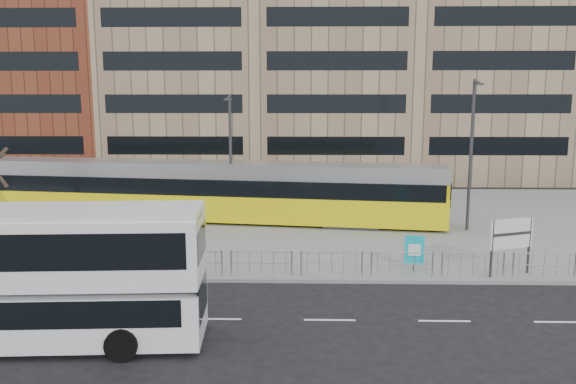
{
  "coord_description": "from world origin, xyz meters",
  "views": [
    {
      "loc": [
        0.96,
        -22.65,
        7.67
      ],
      "look_at": [
        0.31,
        6.0,
        2.87
      ],
      "focal_mm": 35.0,
      "sensor_mm": 36.0,
      "label": 1
    }
  ],
  "objects_px": {
    "tram": "(193,191)",
    "traffic_light_west": "(162,230)",
    "double_decker_bus": "(25,272)",
    "lamp_post_west": "(230,154)",
    "ad_panel": "(414,250)",
    "pedestrian": "(171,219)",
    "lamp_post_east": "(471,150)",
    "station_sign": "(511,236)"
  },
  "relations": [
    {
      "from": "ad_panel",
      "to": "lamp_post_west",
      "type": "xyz_separation_m",
      "value": [
        -9.21,
        9.4,
        3.32
      ]
    },
    {
      "from": "double_decker_bus",
      "to": "lamp_post_west",
      "type": "distance_m",
      "value": 17.52
    },
    {
      "from": "double_decker_bus",
      "to": "lamp_post_west",
      "type": "relative_size",
      "value": 1.42
    },
    {
      "from": "station_sign",
      "to": "pedestrian",
      "type": "distance_m",
      "value": 18.0
    },
    {
      "from": "station_sign",
      "to": "lamp_post_east",
      "type": "bearing_deg",
      "value": 65.64
    },
    {
      "from": "pedestrian",
      "to": "traffic_light_west",
      "type": "relative_size",
      "value": 0.51
    },
    {
      "from": "station_sign",
      "to": "ad_panel",
      "type": "xyz_separation_m",
      "value": [
        -3.99,
        0.5,
        -0.78
      ]
    },
    {
      "from": "double_decker_bus",
      "to": "traffic_light_west",
      "type": "distance_m",
      "value": 7.16
    },
    {
      "from": "traffic_light_west",
      "to": "lamp_post_west",
      "type": "relative_size",
      "value": 0.4
    },
    {
      "from": "double_decker_bus",
      "to": "lamp_post_east",
      "type": "distance_m",
      "value": 23.91
    },
    {
      "from": "station_sign",
      "to": "ad_panel",
      "type": "relative_size",
      "value": 1.56
    },
    {
      "from": "lamp_post_west",
      "to": "lamp_post_east",
      "type": "height_order",
      "value": "lamp_post_east"
    },
    {
      "from": "double_decker_bus",
      "to": "ad_panel",
      "type": "xyz_separation_m",
      "value": [
        13.52,
        7.46,
        -1.28
      ]
    },
    {
      "from": "ad_panel",
      "to": "traffic_light_west",
      "type": "distance_m",
      "value": 10.98
    },
    {
      "from": "station_sign",
      "to": "traffic_light_west",
      "type": "xyz_separation_m",
      "value": [
        -14.89,
        -0.3,
        0.26
      ]
    },
    {
      "from": "double_decker_bus",
      "to": "lamp_post_east",
      "type": "bearing_deg",
      "value": 36.68
    },
    {
      "from": "ad_panel",
      "to": "traffic_light_west",
      "type": "relative_size",
      "value": 0.51
    },
    {
      "from": "traffic_light_west",
      "to": "lamp_post_east",
      "type": "bearing_deg",
      "value": 51.82
    },
    {
      "from": "tram",
      "to": "double_decker_bus",
      "type": "bearing_deg",
      "value": -87.88
    },
    {
      "from": "double_decker_bus",
      "to": "traffic_light_west",
      "type": "bearing_deg",
      "value": 64.97
    },
    {
      "from": "tram",
      "to": "pedestrian",
      "type": "relative_size",
      "value": 19.49
    },
    {
      "from": "station_sign",
      "to": "double_decker_bus",
      "type": "bearing_deg",
      "value": -178.23
    },
    {
      "from": "lamp_post_east",
      "to": "tram",
      "type": "bearing_deg",
      "value": 171.32
    },
    {
      "from": "station_sign",
      "to": "ad_panel",
      "type": "distance_m",
      "value": 4.09
    },
    {
      "from": "ad_panel",
      "to": "pedestrian",
      "type": "height_order",
      "value": "same"
    },
    {
      "from": "double_decker_bus",
      "to": "lamp_post_east",
      "type": "xyz_separation_m",
      "value": [
        18.16,
        15.36,
        2.45
      ]
    },
    {
      "from": "double_decker_bus",
      "to": "ad_panel",
      "type": "distance_m",
      "value": 15.5
    },
    {
      "from": "ad_panel",
      "to": "lamp_post_west",
      "type": "distance_m",
      "value": 13.57
    },
    {
      "from": "lamp_post_west",
      "to": "traffic_light_west",
      "type": "bearing_deg",
      "value": -99.39
    },
    {
      "from": "tram",
      "to": "traffic_light_west",
      "type": "relative_size",
      "value": 9.98
    },
    {
      "from": "ad_panel",
      "to": "lamp_post_east",
      "type": "height_order",
      "value": "lamp_post_east"
    },
    {
      "from": "double_decker_bus",
      "to": "tram",
      "type": "xyz_separation_m",
      "value": [
        1.77,
        17.87,
        -0.39
      ]
    },
    {
      "from": "station_sign",
      "to": "lamp_post_west",
      "type": "relative_size",
      "value": 0.32
    },
    {
      "from": "tram",
      "to": "station_sign",
      "type": "distance_m",
      "value": 19.15
    },
    {
      "from": "ad_panel",
      "to": "lamp_post_west",
      "type": "relative_size",
      "value": 0.2
    },
    {
      "from": "traffic_light_west",
      "to": "pedestrian",
      "type": "bearing_deg",
      "value": 123.31
    },
    {
      "from": "traffic_light_west",
      "to": "lamp_post_east",
      "type": "distance_m",
      "value": 18.01
    },
    {
      "from": "double_decker_bus",
      "to": "station_sign",
      "type": "xyz_separation_m",
      "value": [
        17.51,
        6.96,
        -0.5
      ]
    },
    {
      "from": "tram",
      "to": "lamp_post_east",
      "type": "bearing_deg",
      "value": -0.9
    },
    {
      "from": "ad_panel",
      "to": "lamp_post_east",
      "type": "distance_m",
      "value": 9.89
    },
    {
      "from": "traffic_light_west",
      "to": "lamp_post_east",
      "type": "height_order",
      "value": "lamp_post_east"
    },
    {
      "from": "traffic_light_west",
      "to": "lamp_post_west",
      "type": "distance_m",
      "value": 10.59
    }
  ]
}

